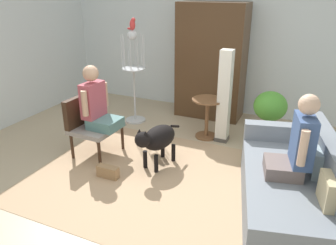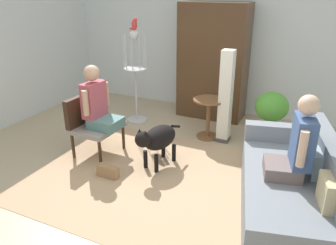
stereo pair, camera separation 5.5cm
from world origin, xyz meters
name	(u,v)px [view 1 (the left image)]	position (x,y,z in m)	size (l,w,h in m)	color
ground_plane	(164,180)	(0.00, 0.00, 0.00)	(7.65, 7.65, 0.00)	tan
back_wall	(229,45)	(0.00, 2.83, 1.25)	(6.98, 0.12, 2.51)	silver
area_rug	(159,180)	(-0.07, -0.01, 0.00)	(3.14, 2.50, 0.01)	tan
couch	(293,186)	(1.50, 0.03, 0.30)	(1.33, 2.04, 0.84)	slate
armchair	(90,120)	(-1.28, 0.27, 0.50)	(0.59, 0.68, 0.85)	#382316
person_on_couch	(297,144)	(1.48, 0.00, 0.81)	(0.50, 0.52, 0.88)	#705F5C
person_on_armchair	(97,103)	(-1.13, 0.27, 0.78)	(0.49, 0.52, 0.86)	slate
round_end_table	(207,115)	(0.07, 1.46, 0.38)	(0.49, 0.49, 0.64)	brown
dog	(157,138)	(-0.24, 0.31, 0.41)	(0.43, 0.86, 0.63)	black
bird_cage_stand	(134,77)	(-1.30, 1.59, 0.82)	(0.40, 0.40, 1.59)	silver
parrot	(132,24)	(-1.29, 1.59, 1.68)	(0.17, 0.10, 0.20)	red
potted_plant	(270,112)	(1.00, 1.59, 0.52)	(0.49, 0.49, 0.84)	beige
column_lamp	(224,98)	(0.34, 1.45, 0.71)	(0.20, 0.20, 1.42)	#4C4742
armoire_cabinet	(211,62)	(-0.19, 2.42, 1.01)	(1.17, 0.56, 2.01)	#4C331E
handbag	(108,172)	(-0.68, -0.22, 0.08)	(0.29, 0.10, 0.16)	#99724C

